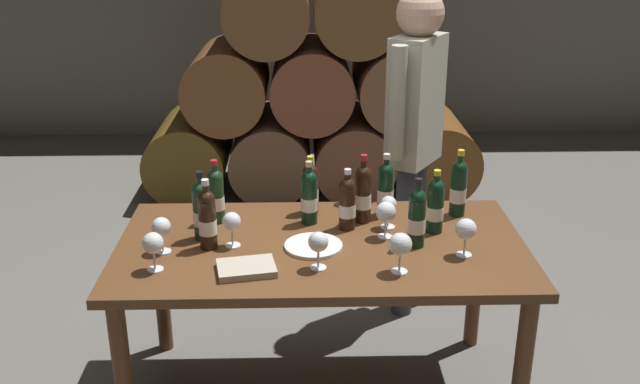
% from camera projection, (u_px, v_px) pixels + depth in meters
% --- Properties ---
extents(barrel_stack, '(2.49, 0.90, 1.69)m').
position_uv_depth(barrel_stack, '(312.00, 99.00, 5.39)').
color(barrel_stack, brown).
rests_on(barrel_stack, ground_plane).
extents(dining_table, '(1.70, 0.90, 0.76)m').
position_uv_depth(dining_table, '(321.00, 263.00, 3.00)').
color(dining_table, brown).
rests_on(dining_table, ground_plane).
extents(wine_bottle_0, '(0.07, 0.07, 0.28)m').
position_uv_depth(wine_bottle_0, '(435.00, 205.00, 3.03)').
color(wine_bottle_0, black).
rests_on(wine_bottle_0, dining_table).
extents(wine_bottle_1, '(0.07, 0.07, 0.29)m').
position_uv_depth(wine_bottle_1, '(309.00, 196.00, 3.11)').
color(wine_bottle_1, black).
rests_on(wine_bottle_1, dining_table).
extents(wine_bottle_2, '(0.07, 0.07, 0.30)m').
position_uv_depth(wine_bottle_2, '(207.00, 219.00, 2.88)').
color(wine_bottle_2, black).
rests_on(wine_bottle_2, dining_table).
extents(wine_bottle_3, '(0.07, 0.07, 0.31)m').
position_uv_depth(wine_bottle_3, '(363.00, 193.00, 3.12)').
color(wine_bottle_3, black).
rests_on(wine_bottle_3, dining_table).
extents(wine_bottle_4, '(0.07, 0.07, 0.30)m').
position_uv_depth(wine_bottle_4, '(202.00, 210.00, 2.96)').
color(wine_bottle_4, '#19381E').
rests_on(wine_bottle_4, dining_table).
extents(wine_bottle_5, '(0.07, 0.07, 0.30)m').
position_uv_depth(wine_bottle_5, '(417.00, 217.00, 2.89)').
color(wine_bottle_5, black).
rests_on(wine_bottle_5, dining_table).
extents(wine_bottle_6, '(0.07, 0.07, 0.29)m').
position_uv_depth(wine_bottle_6, '(386.00, 189.00, 3.20)').
color(wine_bottle_6, black).
rests_on(wine_bottle_6, dining_table).
extents(wine_bottle_7, '(0.07, 0.07, 0.29)m').
position_uv_depth(wine_bottle_7, '(216.00, 195.00, 3.12)').
color(wine_bottle_7, '#19381E').
rests_on(wine_bottle_7, dining_table).
extents(wine_bottle_8, '(0.07, 0.07, 0.27)m').
position_uv_depth(wine_bottle_8, '(310.00, 188.00, 3.23)').
color(wine_bottle_8, black).
rests_on(wine_bottle_8, dining_table).
extents(wine_bottle_9, '(0.07, 0.07, 0.27)m').
position_uv_depth(wine_bottle_9, '(347.00, 203.00, 3.06)').
color(wine_bottle_9, black).
rests_on(wine_bottle_9, dining_table).
extents(wine_bottle_10, '(0.07, 0.07, 0.31)m').
position_uv_depth(wine_bottle_10, '(458.00, 187.00, 3.19)').
color(wine_bottle_10, black).
rests_on(wine_bottle_10, dining_table).
extents(wine_glass_0, '(0.08, 0.08, 0.16)m').
position_uv_depth(wine_glass_0, '(153.00, 244.00, 2.70)').
color(wine_glass_0, white).
rests_on(wine_glass_0, dining_table).
extents(wine_glass_1, '(0.09, 0.09, 0.16)m').
position_uv_depth(wine_glass_1, '(386.00, 213.00, 2.98)').
color(wine_glass_1, white).
rests_on(wine_glass_1, dining_table).
extents(wine_glass_2, '(0.08, 0.08, 0.15)m').
position_uv_depth(wine_glass_2, '(232.00, 222.00, 2.90)').
color(wine_glass_2, white).
rests_on(wine_glass_2, dining_table).
extents(wine_glass_3, '(0.07, 0.07, 0.15)m').
position_uv_depth(wine_glass_3, '(388.00, 205.00, 3.07)').
color(wine_glass_3, white).
rests_on(wine_glass_3, dining_table).
extents(wine_glass_4, '(0.09, 0.09, 0.16)m').
position_uv_depth(wine_glass_4, '(400.00, 245.00, 2.68)').
color(wine_glass_4, white).
rests_on(wine_glass_4, dining_table).
extents(wine_glass_5, '(0.08, 0.08, 0.15)m').
position_uv_depth(wine_glass_5, '(161.00, 228.00, 2.85)').
color(wine_glass_5, white).
rests_on(wine_glass_5, dining_table).
extents(wine_glass_6, '(0.09, 0.09, 0.16)m').
position_uv_depth(wine_glass_6, '(466.00, 230.00, 2.82)').
color(wine_glass_6, white).
rests_on(wine_glass_6, dining_table).
extents(wine_glass_7, '(0.08, 0.08, 0.15)m').
position_uv_depth(wine_glass_7, '(318.00, 243.00, 2.71)').
color(wine_glass_7, white).
rests_on(wine_glass_7, dining_table).
extents(tasting_notebook, '(0.25, 0.20, 0.03)m').
position_uv_depth(tasting_notebook, '(246.00, 268.00, 2.72)').
color(tasting_notebook, '#B2A893').
rests_on(tasting_notebook, dining_table).
extents(serving_plate, '(0.24, 0.24, 0.01)m').
position_uv_depth(serving_plate, '(313.00, 246.00, 2.92)').
color(serving_plate, white).
rests_on(serving_plate, dining_table).
extents(sommelier_presenting, '(0.33, 0.43, 1.72)m').
position_uv_depth(sommelier_presenting, '(415.00, 126.00, 3.57)').
color(sommelier_presenting, '#383842').
rests_on(sommelier_presenting, ground_plane).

